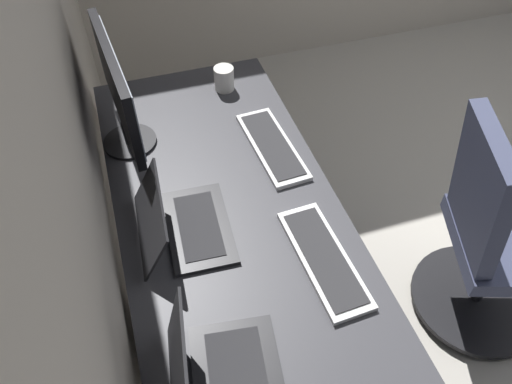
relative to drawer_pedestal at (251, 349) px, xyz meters
name	(u,v)px	position (x,y,z in m)	size (l,w,h in m)	color
wall_back	(37,111)	(0.26, 0.41, 0.95)	(4.59, 0.10, 2.60)	beige
desk	(241,254)	(0.18, -0.03, 0.32)	(1.97, 0.74, 0.73)	#38383D
drawer_pedestal	(251,349)	(0.00, 0.00, 0.00)	(0.40, 0.51, 0.69)	#38383D
monitor_primary	(118,91)	(0.76, 0.24, 0.62)	(0.57, 0.20, 0.41)	black
laptop_leftmost	(214,370)	(-0.22, 0.16, 0.44)	(0.33, 0.32, 0.23)	black
laptop_left	(180,223)	(0.28, 0.15, 0.43)	(0.36, 0.31, 0.18)	black
keyboard_main	(324,258)	(0.04, -0.25, 0.39)	(0.43, 0.16, 0.02)	silver
keyboard_spare	(272,146)	(0.57, -0.26, 0.39)	(0.43, 0.16, 0.02)	silver
coffee_mug	(224,78)	(0.99, -0.19, 0.43)	(0.12, 0.08, 0.10)	silver
office_chair	(491,243)	(0.08, -1.00, 0.11)	(0.56, 0.60, 0.97)	#383D56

